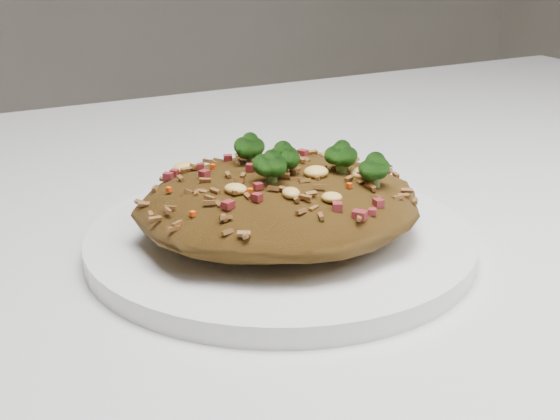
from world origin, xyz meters
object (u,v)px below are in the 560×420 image
object	(u,v)px
dining_table	(350,289)
plate	(280,240)
fried_rice	(281,192)
fork	(310,176)

from	to	relation	value
dining_table	plate	xyz separation A→B (m)	(-0.11, -0.08, 0.10)
fried_rice	fork	xyz separation A→B (m)	(0.07, 0.09, -0.03)
dining_table	plate	distance (m)	0.17
fork	dining_table	bearing A→B (deg)	-4.12
fried_rice	fork	distance (m)	0.11
fork	fried_rice	bearing A→B (deg)	-122.19
plate	fried_rice	distance (m)	0.03
fried_rice	fork	size ratio (longest dim) A/B	1.17
plate	fried_rice	bearing A→B (deg)	-10.82
plate	fork	bearing A→B (deg)	50.54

